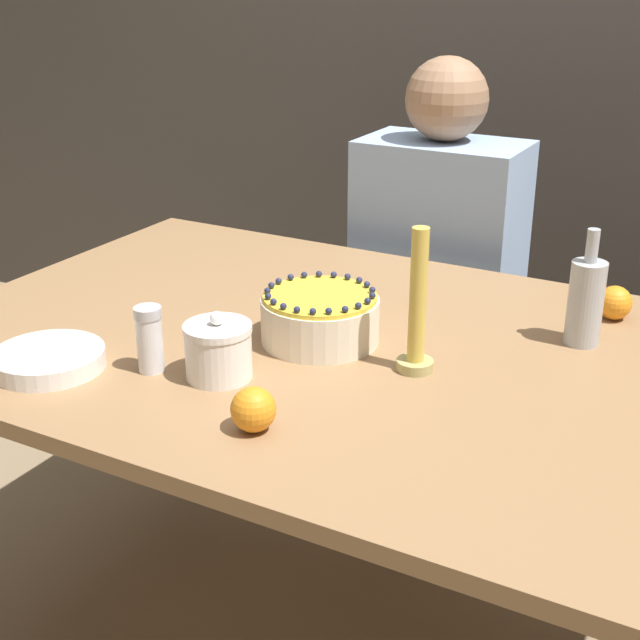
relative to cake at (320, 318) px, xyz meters
The scene contains 10 objects.
dining_table 0.16m from the cake, 11.20° to the left, with size 1.60×1.02×0.76m.
cake is the anchor object (origin of this frame).
sugar_bowl 0.23m from the cake, 109.61° to the right, with size 0.11×0.11×0.12m.
sugar_shaker 0.31m from the cake, 127.52° to the right, with size 0.05×0.05×0.12m.
plate_stack 0.48m from the cake, 137.19° to the right, with size 0.19×0.19×0.03m.
candle 0.21m from the cake, ahead, with size 0.06×0.06×0.25m.
bottle 0.48m from the cake, 27.52° to the left, with size 0.06×0.06×0.22m.
orange_fruit_0 0.34m from the cake, 77.90° to the right, with size 0.07×0.07×0.07m.
orange_fruit_1 0.58m from the cake, 39.34° to the left, with size 0.07×0.07×0.07m.
person_man_blue_shirt 0.78m from the cake, 94.17° to the left, with size 0.40×0.34×1.20m.
Camera 1 is at (0.66, -1.32, 1.42)m, focal length 50.00 mm.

